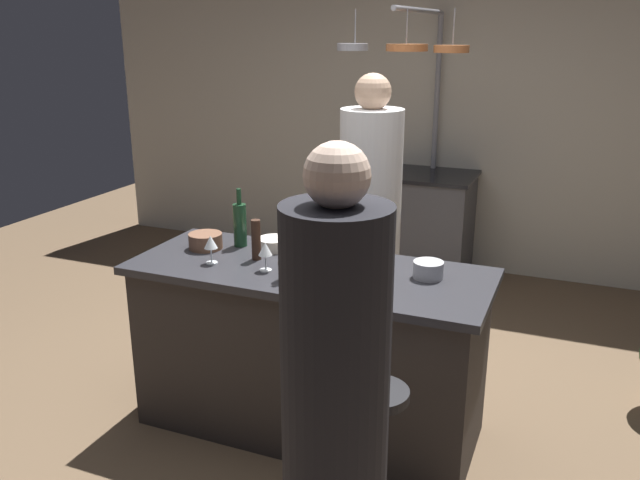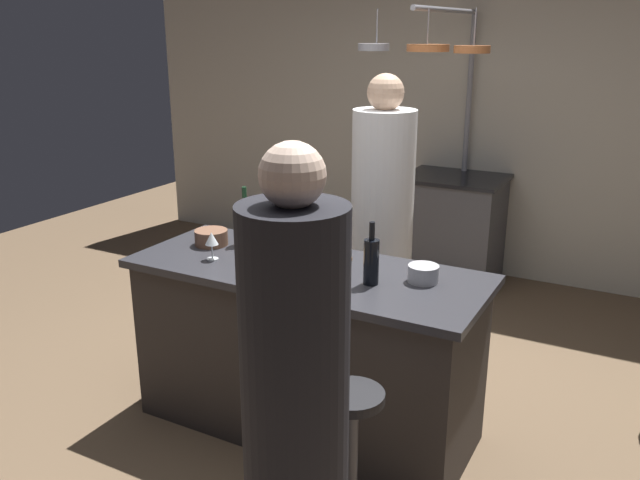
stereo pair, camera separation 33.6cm
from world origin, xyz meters
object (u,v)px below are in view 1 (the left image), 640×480
object	(u,v)px
wine_glass_near_right_guest	(211,243)
mixing_bowl_wooden	(206,241)
cutting_board	(316,260)
mixing_bowl_ceramic	(274,244)
pepper_mill	(256,240)
mixing_bowl_steel	(428,270)
bar_stool_right	(375,456)
wine_glass_by_chef	(265,250)
wine_bottle_dark	(378,259)
stove_range	(424,225)
wine_bottle_green	(240,224)
chef	(370,232)
guest_right	(335,413)
wine_bottle_amber	(290,255)

from	to	relation	value
wine_glass_near_right_guest	mixing_bowl_wooden	world-z (taller)	wine_glass_near_right_guest
cutting_board	mixing_bowl_ceramic	bearing A→B (deg)	160.63
pepper_mill	mixing_bowl_steel	size ratio (longest dim) A/B	1.45
bar_stool_right	wine_glass_near_right_guest	world-z (taller)	wine_glass_near_right_guest
wine_glass_by_chef	mixing_bowl_ceramic	distance (m)	0.34
bar_stool_right	wine_bottle_dark	distance (m)	0.88
wine_glass_by_chef	stove_range	bearing A→B (deg)	86.06
mixing_bowl_wooden	wine_bottle_green	bearing A→B (deg)	36.76
stove_range	mixing_bowl_wooden	distance (m)	2.51
chef	wine_bottle_green	size ratio (longest dim) A/B	5.63
chef	wine_glass_by_chef	size ratio (longest dim) A/B	12.24
bar_stool_right	cutting_board	xyz separation A→B (m)	(-0.56, 0.71, 0.53)
pepper_mill	mixing_bowl_ceramic	bearing A→B (deg)	86.31
guest_right	cutting_board	world-z (taller)	guest_right
stove_range	wine_bottle_green	world-z (taller)	wine_bottle_green
stove_range	wine_bottle_dark	bearing A→B (deg)	-81.48
bar_stool_right	wine_glass_near_right_guest	distance (m)	1.31
chef	pepper_mill	world-z (taller)	chef
wine_glass_near_right_guest	mixing_bowl_steel	size ratio (longest dim) A/B	1.01
wine_glass_near_right_guest	mixing_bowl_wooden	bearing A→B (deg)	128.42
wine_bottle_dark	wine_bottle_amber	distance (m)	0.42
cutting_board	wine_bottle_dark	size ratio (longest dim) A/B	1.07
wine_bottle_amber	mixing_bowl_ceramic	xyz separation A→B (m)	(-0.26, 0.35, -0.08)
pepper_mill	wine_glass_near_right_guest	xyz separation A→B (m)	(-0.18, -0.14, 0.00)
mixing_bowl_ceramic	chef	bearing A→B (deg)	66.70
wine_bottle_dark	mixing_bowl_wooden	distance (m)	1.01
pepper_mill	wine_bottle_green	distance (m)	0.25
cutting_board	wine_bottle_green	world-z (taller)	wine_bottle_green
wine_bottle_dark	mixing_bowl_ceramic	world-z (taller)	wine_bottle_dark
wine_glass_by_chef	wine_bottle_amber	bearing A→B (deg)	-13.93
wine_glass_by_chef	wine_bottle_green	bearing A→B (deg)	135.51
chef	wine_bottle_amber	distance (m)	1.08
wine_bottle_green	chef	bearing A→B (deg)	55.23
wine_bottle_green	mixing_bowl_wooden	bearing A→B (deg)	-143.24
mixing_bowl_wooden	cutting_board	bearing A→B (deg)	2.20
pepper_mill	wine_bottle_dark	xyz separation A→B (m)	(0.67, -0.06, 0.01)
chef	mixing_bowl_wooden	distance (m)	1.07
bar_stool_right	guest_right	xyz separation A→B (m)	(-0.03, -0.39, 0.42)
wine_glass_by_chef	mixing_bowl_steel	distance (m)	0.79
chef	bar_stool_right	bearing A→B (deg)	-70.66
wine_bottle_green	mixing_bowl_wooden	distance (m)	0.21
stove_range	pepper_mill	size ratio (longest dim) A/B	4.24
stove_range	chef	bearing A→B (deg)	-89.21
mixing_bowl_steel	wine_bottle_amber	bearing A→B (deg)	-157.95
guest_right	mixing_bowl_steel	size ratio (longest dim) A/B	11.86
mixing_bowl_wooden	mixing_bowl_ceramic	distance (m)	0.37
guest_right	wine_bottle_dark	size ratio (longest dim) A/B	5.75
cutting_board	pepper_mill	xyz separation A→B (m)	(-0.30, -0.08, 0.10)
wine_bottle_green	mixing_bowl_steel	xyz separation A→B (m)	(1.06, -0.09, -0.08)
wine_bottle_green	wine_glass_by_chef	distance (m)	0.43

